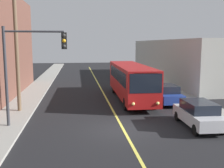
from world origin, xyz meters
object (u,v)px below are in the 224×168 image
at_px(parked_car_silver, 199,114).
at_px(parked_car_blue, 166,94).
at_px(parked_car_green, 144,81).
at_px(traffic_signal_left_corner, 31,58).
at_px(utility_pole_near, 15,24).
at_px(city_bus, 131,80).

bearing_deg(parked_car_silver, parked_car_blue, 88.04).
distance_m(parked_car_green, traffic_signal_left_corner, 17.29).
xyz_separation_m(parked_car_blue, utility_pole_near, (-11.98, -1.64, 5.71)).
height_order(parked_car_green, traffic_signal_left_corner, traffic_signal_left_corner).
bearing_deg(parked_car_blue, traffic_signal_left_corner, -151.96).
relative_size(parked_car_silver, utility_pole_near, 0.38).
bearing_deg(parked_car_green, parked_car_blue, -90.02).
height_order(city_bus, parked_car_green, city_bus).
xyz_separation_m(parked_car_silver, parked_car_blue, (0.24, 6.87, 0.00)).
bearing_deg(parked_car_blue, parked_car_green, 89.98).
relative_size(parked_car_silver, traffic_signal_left_corner, 0.74).
xyz_separation_m(parked_car_green, utility_pole_near, (-11.99, -9.55, 5.71)).
bearing_deg(utility_pole_near, traffic_signal_left_corner, -66.96).
xyz_separation_m(parked_car_blue, traffic_signal_left_corner, (-10.34, -5.51, 3.46)).
distance_m(parked_car_blue, utility_pole_near, 13.38).
xyz_separation_m(city_bus, parked_car_silver, (2.49, -9.03, -0.98)).
bearing_deg(utility_pole_near, parked_car_green, 38.54).
height_order(parked_car_silver, parked_car_blue, same).
bearing_deg(parked_car_silver, utility_pole_near, 155.99).
xyz_separation_m(parked_car_silver, parked_car_green, (0.24, 14.78, 0.00)).
bearing_deg(parked_car_silver, city_bus, 105.42).
bearing_deg(parked_car_blue, city_bus, 141.55).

